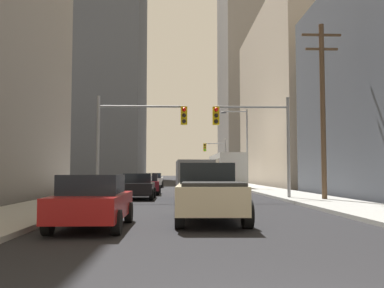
{
  "coord_description": "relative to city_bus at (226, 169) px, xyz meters",
  "views": [
    {
      "loc": [
        -1.03,
        -3.82,
        1.59
      ],
      "look_at": [
        0.0,
        23.72,
        3.42
      ],
      "focal_mm": 39.9,
      "sensor_mm": 36.0,
      "label": 1
    }
  ],
  "objects": [
    {
      "name": "sedan_red",
      "position": [
        -7.49,
        -31.58,
        -1.16
      ],
      "size": [
        1.95,
        4.21,
        1.52
      ],
      "color": "maroon",
      "rests_on": "ground"
    },
    {
      "name": "pickup_truck_beige",
      "position": [
        -4.07,
        -29.84,
        -1.0
      ],
      "size": [
        2.2,
        5.47,
        1.9
      ],
      "color": "#C6B793",
      "rests_on": "ground"
    },
    {
      "name": "building_right_far_highrise",
      "position": [
        15.59,
        47.1,
        35.32
      ],
      "size": [
        21.56,
        21.32,
        74.5
      ],
      "primitive_type": "cube",
      "color": "gray",
      "rests_on": "ground"
    },
    {
      "name": "sedan_maroon",
      "position": [
        -7.26,
        -12.94,
        -1.16
      ],
      "size": [
        1.96,
        4.27,
        1.52
      ],
      "color": "maroon",
      "rests_on": "ground"
    },
    {
      "name": "sidewalk_left",
      "position": [
        -10.79,
        10.01,
        -1.85
      ],
      "size": [
        3.52,
        160.0,
        0.15
      ],
      "primitive_type": "cube",
      "color": "#9E9E99",
      "rests_on": "ground"
    },
    {
      "name": "sedan_silver",
      "position": [
        -7.51,
        1.73,
        -1.16
      ],
      "size": [
        1.95,
        4.21,
        1.52
      ],
      "color": "#B7BABF",
      "rests_on": "ground"
    },
    {
      "name": "cargo_van_grey",
      "position": [
        -4.1,
        -18.85,
        -0.64
      ],
      "size": [
        2.16,
        5.25,
        2.26
      ],
      "color": "slate",
      "rests_on": "ground"
    },
    {
      "name": "street_lamp_right",
      "position": [
        1.1,
        -4.23,
        2.63
      ],
      "size": [
        2.56,
        0.32,
        7.5
      ],
      "color": "gray",
      "rests_on": "ground"
    },
    {
      "name": "building_right_mid_block",
      "position": [
        16.16,
        9.27,
        8.85
      ],
      "size": [
        21.95,
        29.82,
        21.56
      ],
      "primitive_type": "cube",
      "color": "#B7A893",
      "rests_on": "ground"
    },
    {
      "name": "traffic_signal_far_right",
      "position": [
        0.14,
        12.21,
        2.08
      ],
      "size": [
        3.04,
        0.44,
        6.0
      ],
      "color": "gray",
      "rests_on": "ground"
    },
    {
      "name": "traffic_signal_near_right",
      "position": [
        -0.54,
        -19.25,
        2.15
      ],
      "size": [
        4.51,
        0.44,
        6.0
      ],
      "color": "gray",
      "rests_on": "ground"
    },
    {
      "name": "sedan_black",
      "position": [
        -7.38,
        -18.25,
        -1.16
      ],
      "size": [
        1.95,
        4.21,
        1.52
      ],
      "color": "black",
      "rests_on": "ground"
    },
    {
      "name": "traffic_signal_near_left",
      "position": [
        -7.35,
        -19.25,
        2.18
      ],
      "size": [
        5.22,
        0.44,
        6.0
      ],
      "color": "gray",
      "rests_on": "ground"
    },
    {
      "name": "utility_pole_right",
      "position": [
        2.92,
        -20.86,
        3.26
      ],
      "size": [
        2.2,
        0.28,
        9.82
      ],
      "color": "brown",
      "rests_on": "ground"
    },
    {
      "name": "building_left_far_tower",
      "position": [
        -24.61,
        53.37,
        28.2
      ],
      "size": [
        23.64,
        24.89,
        60.26
      ],
      "primitive_type": "cube",
      "color": "#4C515B",
      "rests_on": "ground"
    },
    {
      "name": "sidewalk_right",
      "position": [
        2.57,
        10.01,
        -1.85
      ],
      "size": [
        3.52,
        160.0,
        0.15
      ],
      "primitive_type": "cube",
      "color": "#9E9E99",
      "rests_on": "ground"
    },
    {
      "name": "city_bus",
      "position": [
        0.0,
        0.0,
        0.0
      ],
      "size": [
        2.67,
        11.52,
        3.4
      ],
      "color": "silver",
      "rests_on": "ground"
    }
  ]
}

